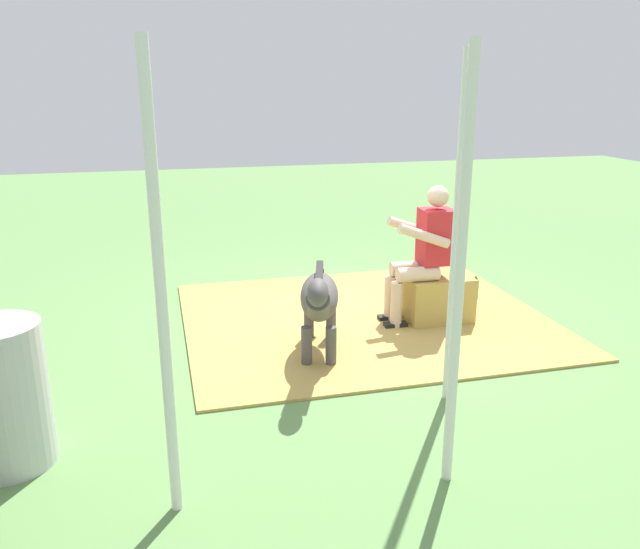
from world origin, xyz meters
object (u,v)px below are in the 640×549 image
Objects in this scene: soda_bottle at (475,288)px; tent_pole_left at (456,236)px; water_barrel at (3,396)px; hay_bale at (437,299)px; person_seated at (424,249)px; pony_standing at (319,299)px; tent_pole_mid at (459,280)px; tent_pole_right at (161,297)px.

tent_pole_left is at bearing 57.50° from soda_bottle.
hay_bale is at bearing -155.84° from water_barrel.
person_seated is at bearing -154.75° from water_barrel.
water_barrel is (2.23, 1.06, -0.06)m from pony_standing.
tent_pole_mid is (-0.30, 1.88, 0.72)m from pony_standing.
tent_pole_right is at bearing 43.58° from person_seated.
water_barrel is (3.38, 1.60, -0.28)m from person_seated.
water_barrel is 2.77m from tent_pole_mid.
tent_pole_left reaches higher than water_barrel.
pony_standing is 1.45× the size of water_barrel.
pony_standing is 1.40m from tent_pole_left.
hay_bale is 0.53m from person_seated.
person_seated is 0.54× the size of tent_pole_right.
tent_pole_mid is (0.86, 2.41, 0.50)m from person_seated.
hay_bale is 2.80m from tent_pole_mid.
person_seated reaches higher than hay_bale.
pony_standing is (1.32, 0.53, 0.29)m from hay_bale.
tent_pole_right is (3.23, 2.76, 1.10)m from soda_bottle.
person_seated is at bearing -1.89° from hay_bale.
pony_standing is at bearing 26.69° from soda_bottle.
hay_bale is 0.47× the size of person_seated.
pony_standing is at bearing -52.42° from tent_pole_left.
person_seated is at bearing -155.25° from pony_standing.
pony_standing is 2.04m from tent_pole_mid.
soda_bottle is at bearing -153.93° from water_barrel.
hay_bale is at bearing 178.11° from person_seated.
hay_bale is 1.45m from pony_standing.
pony_standing is at bearing 24.75° from person_seated.
hay_bale is at bearing -158.20° from pony_standing.
person_seated is 3.75m from water_barrel.
pony_standing reaches higher than hay_bale.
pony_standing is 2.24m from soda_bottle.
person_seated is at bearing -136.42° from tent_pole_right.
tent_pole_left is (0.42, 1.48, 0.50)m from person_seated.
tent_pole_mid is (1.02, 2.41, 1.00)m from hay_bale.
water_barrel is 0.37× the size of tent_pole_mid.
person_seated is 0.54× the size of tent_pole_mid.
pony_standing is 2.29m from tent_pole_right.
hay_bale is 0.47× the size of pony_standing.
tent_pole_right reaches higher than water_barrel.
water_barrel is (4.20, 2.05, 0.32)m from soda_bottle.
soda_bottle is (-0.65, -0.46, -0.09)m from hay_bale.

